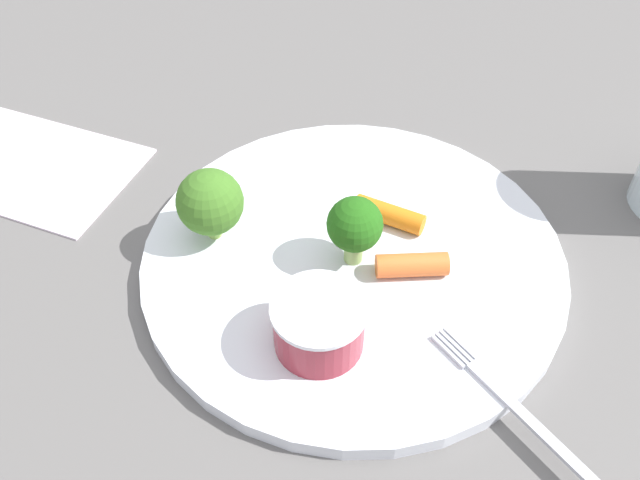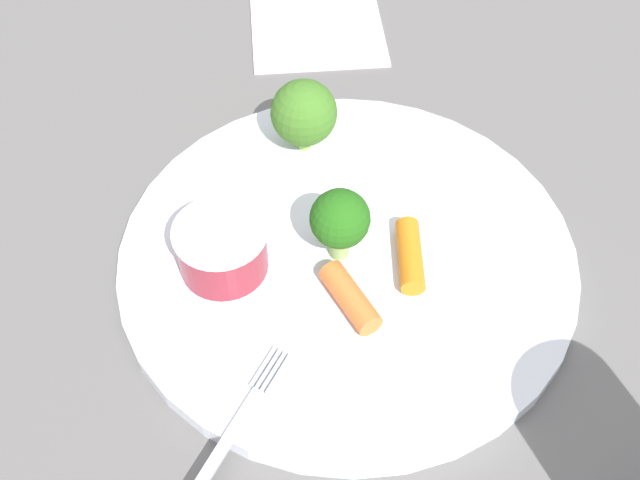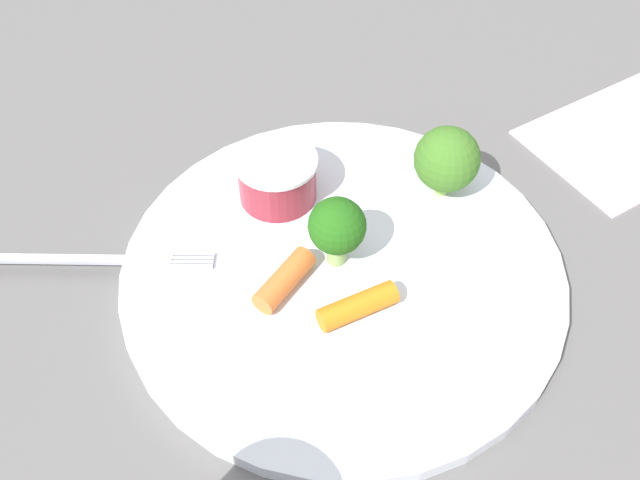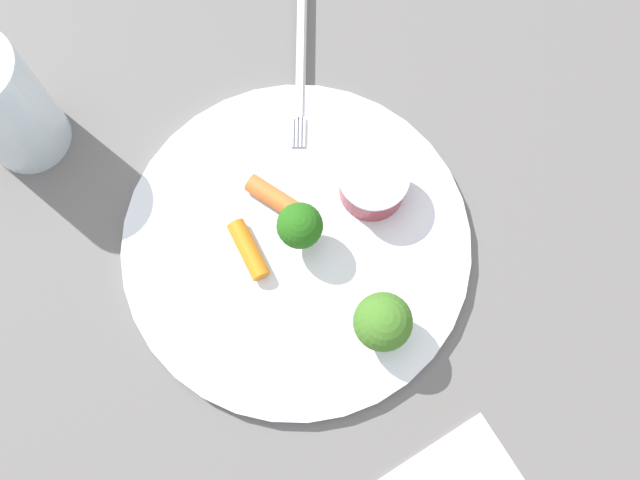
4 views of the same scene
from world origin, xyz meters
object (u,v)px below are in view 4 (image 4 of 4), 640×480
(fork, at_px, (300,61))
(plate, at_px, (296,244))
(carrot_stick_0, at_px, (273,197))
(drinking_glass, at_px, (2,105))
(broccoli_floret_0, at_px, (303,229))
(broccoli_floret_1, at_px, (383,322))
(sauce_cup, at_px, (373,184))
(carrot_stick_1, at_px, (248,250))

(fork, bearing_deg, plate, 130.32)
(carrot_stick_0, bearing_deg, drinking_glass, 24.70)
(broccoli_floret_0, bearing_deg, broccoli_floret_1, 170.55)
(plate, xyz_separation_m, drinking_glass, (0.25, 0.08, 0.06))
(sauce_cup, height_order, carrot_stick_0, sauce_cup)
(plate, bearing_deg, sauce_cup, -103.47)
(plate, xyz_separation_m, broccoli_floret_0, (-0.00, -0.01, 0.04))
(carrot_stick_0, distance_m, fork, 0.13)
(broccoli_floret_0, distance_m, carrot_stick_0, 0.05)
(carrot_stick_0, relative_size, fork, 0.34)
(plate, distance_m, drinking_glass, 0.26)
(plate, distance_m, fork, 0.17)
(broccoli_floret_1, bearing_deg, broccoli_floret_0, -9.45)
(sauce_cup, relative_size, broccoli_floret_1, 1.05)
(plate, bearing_deg, broccoli_floret_0, -120.74)
(sauce_cup, height_order, broccoli_floret_0, broccoli_floret_0)
(fork, relative_size, drinking_glass, 1.11)
(broccoli_floret_0, distance_m, drinking_glass, 0.26)
(plate, relative_size, carrot_stick_1, 5.71)
(plate, xyz_separation_m, sauce_cup, (-0.02, -0.08, 0.02))
(carrot_stick_1, bearing_deg, sauce_cup, -111.42)
(broccoli_floret_1, xyz_separation_m, fork, (0.21, -0.14, -0.03))
(fork, bearing_deg, carrot_stick_0, 121.76)
(fork, bearing_deg, drinking_glass, 56.91)
(sauce_cup, xyz_separation_m, fork, (0.13, -0.05, -0.02))
(plate, xyz_separation_m, carrot_stick_1, (0.02, 0.03, 0.01))
(sauce_cup, bearing_deg, broccoli_floret_1, 132.97)
(broccoli_floret_0, distance_m, broccoli_floret_1, 0.10)
(drinking_glass, bearing_deg, carrot_stick_1, -168.01)
(sauce_cup, bearing_deg, carrot_stick_1, 68.58)
(broccoli_floret_1, relative_size, carrot_stick_1, 1.07)
(carrot_stick_1, bearing_deg, broccoli_floret_1, -169.88)
(sauce_cup, xyz_separation_m, broccoli_floret_1, (-0.08, 0.09, 0.01))
(fork, distance_m, drinking_glass, 0.25)
(sauce_cup, xyz_separation_m, carrot_stick_1, (0.04, 0.11, -0.01))
(sauce_cup, relative_size, broccoli_floret_0, 1.11)
(carrot_stick_1, relative_size, drinking_glass, 0.41)
(fork, xyz_separation_m, drinking_glass, (0.14, 0.21, 0.05))
(sauce_cup, xyz_separation_m, broccoli_floret_0, (0.01, 0.07, 0.01))
(fork, bearing_deg, carrot_stick_1, 117.94)
(plate, relative_size, carrot_stick_0, 6.11)
(plate, xyz_separation_m, fork, (0.11, -0.13, 0.01))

